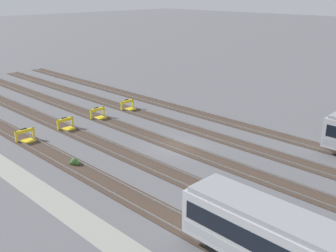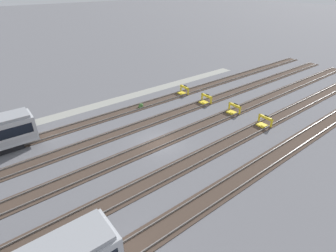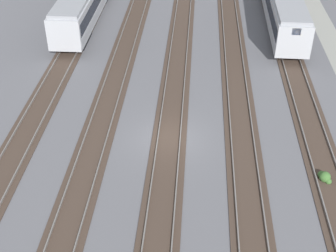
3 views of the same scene
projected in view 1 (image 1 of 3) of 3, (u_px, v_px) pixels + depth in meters
The scene contains 12 objects.
ground_plane at pixel (176, 146), 37.76m from camera, with size 400.00×400.00×0.00m, color slate.
service_walkway at pixel (48, 197), 28.55m from camera, with size 54.00×2.00×0.01m, color #9E9E93.
rail_track_nearest at pixel (96, 178), 31.40m from camera, with size 90.00×2.23×0.21m.
rail_track_near_inner at pixel (140, 160), 34.57m from camera, with size 90.00×2.23×0.21m.
rail_track_middle at pixel (176, 146), 37.75m from camera, with size 90.00×2.24×0.21m.
rail_track_far_inner at pixel (207, 134), 40.92m from camera, with size 90.00×2.23×0.21m.
rail_track_farthest at pixel (234, 123), 44.10m from camera, with size 90.00×2.23×0.21m.
bumper_stop_nearest_track at pixel (26, 136), 38.91m from camera, with size 1.36×2.01×1.22m.
bumper_stop_near_inner_track at pixel (67, 125), 42.24m from camera, with size 1.36×2.01×1.22m.
bumper_stop_middle_track at pixel (99, 114), 45.86m from camera, with size 1.35×2.00×1.22m.
bumper_stop_far_inner_track at pixel (129, 106), 49.16m from camera, with size 1.36×2.00×1.22m.
weed_clump at pixel (75, 162), 33.74m from camera, with size 0.92×0.70×0.64m.
Camera 1 is at (23.93, -25.55, 14.32)m, focal length 42.00 mm.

